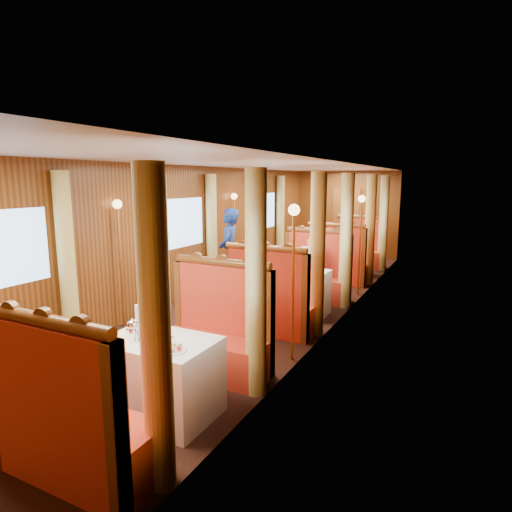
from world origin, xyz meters
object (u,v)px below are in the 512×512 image
Objects in this scene: table_mid at (295,292)px; banquette_mid_aft at (315,277)px; rose_vase_far at (350,236)px; banquette_near_aft at (217,338)px; fruit_plate at (174,349)px; banquette_far_fwd at (337,264)px; passenger at (311,263)px; banquette_near_fwd at (72,426)px; teapot_back at (151,330)px; table_near at (160,377)px; rose_vase_mid at (298,260)px; table_far at (349,259)px; banquette_far_aft at (359,251)px; teapot_right at (146,338)px; banquette_mid_fwd at (270,305)px; steward at (229,252)px; teapot_left at (133,332)px; tea_tray at (151,338)px.

table_mid is 0.78× the size of banquette_mid_aft.
table_mid is at bearing -90.25° from rose_vase_far.
banquette_near_aft is 5.70× the size of fruit_plate.
passenger is (-0.00, -1.70, 0.32)m from banquette_far_fwd.
teapot_back is (-0.12, 1.05, 0.39)m from banquette_near_fwd.
table_near is 3.57m from rose_vase_mid.
rose_vase_far is at bearing 89.11° from banquette_far_fwd.
table_far is 1.38× the size of passenger.
fruit_plate is at bearing -87.77° from rose_vase_far.
passenger reaches higher than table_mid.
banquette_mid_aft is at bearing -90.36° from rose_vase_far.
table_near is at bearing 90.00° from banquette_near_fwd.
rose_vase_far is at bearing 88.00° from teapot_back.
banquette_mid_aft is at bearing 93.60° from fruit_plate.
banquette_far_aft is 3.74m from passenger.
banquette_near_aft is 5.99m from table_far.
banquette_mid_aft is 8.91× the size of teapot_right.
banquette_far_aft is (0.00, 5.53, 0.00)m from banquette_mid_fwd.
teapot_back is (-0.12, -7.98, 0.39)m from banquette_far_aft.
banquette_mid_aft is at bearing 87.60° from teapot_back.
passenger is at bearing 87.52° from teapot_back.
teapot_right is 0.09× the size of steward.
banquette_mid_fwd reaches higher than teapot_left.
steward reaches higher than teapot_right.
steward is at bearing 160.72° from rose_vase_mid.
banquette_near_fwd is 0.97m from fruit_plate.
rose_vase_mid is at bearing -89.47° from table_far.
steward reaches higher than banquette_mid_aft.
teapot_back is at bearing -91.09° from rose_vase_far.
banquette_near_fwd is at bearing -90.00° from banquette_mid_aft.
rose_vase_mid is 0.47× the size of passenger.
teapot_left is 4.40m from passenger.
teapot_back is at bearing -92.44° from rose_vase_mid.
steward is at bearing -173.52° from passenger.
banquette_mid_aft is at bearing 90.00° from passenger.
teapot_back is (-0.04, 0.06, 0.05)m from tea_tray.
banquette_far_aft is (0.00, 2.03, 0.00)m from banquette_far_fwd.
fruit_plate is (0.29, -1.17, 0.35)m from banquette_near_aft.
banquette_far_aft reaches higher than table_mid.
steward is 1.64m from passenger.
banquette_near_fwd is at bearing -90.11° from rose_vase_far.
teapot_back is 0.09× the size of steward.
banquette_near_aft is 5.99m from rose_vase_far.
fruit_plate is at bearing -87.94° from banquette_far_aft.
passenger is (-0.00, 3.27, 0.32)m from banquette_near_aft.
banquette_far_fwd reaches higher than table_mid.
banquette_mid_aft is 2.49m from table_far.
tea_tray is 0.20× the size of steward.
passenger is (-0.00, -0.23, 0.32)m from banquette_mid_aft.
banquette_near_fwd and banquette_mid_aft have the same top height.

